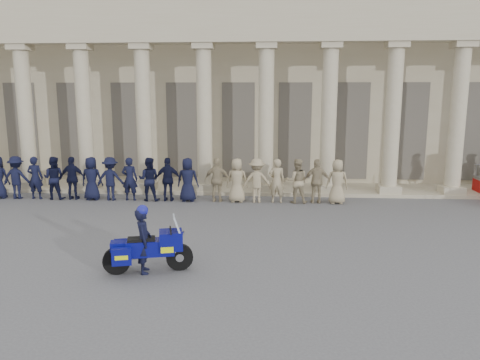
{
  "coord_description": "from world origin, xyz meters",
  "views": [
    {
      "loc": [
        1.55,
        -11.72,
        4.33
      ],
      "look_at": [
        0.57,
        2.68,
        1.6
      ],
      "focal_mm": 35.0,
      "sensor_mm": 36.0,
      "label": 1
    }
  ],
  "objects": [
    {
      "name": "rider",
      "position": [
        -1.5,
        -1.12,
        0.84
      ],
      "size": [
        0.51,
        0.66,
        1.69
      ],
      "rotation": [
        0.0,
        0.0,
        1.82
      ],
      "color": "black",
      "rests_on": "ground"
    },
    {
      "name": "officer_rank",
      "position": [
        -3.93,
        6.42,
        0.88
      ],
      "size": [
        16.87,
        0.67,
        1.76
      ],
      "color": "black",
      "rests_on": "ground"
    },
    {
      "name": "ground",
      "position": [
        0.0,
        0.0,
        0.0
      ],
      "size": [
        90.0,
        90.0,
        0.0
      ],
      "primitive_type": "plane",
      "color": "#4D4D50",
      "rests_on": "ground"
    },
    {
      "name": "building",
      "position": [
        -0.0,
        14.74,
        4.52
      ],
      "size": [
        40.0,
        12.5,
        9.0
      ],
      "color": "tan",
      "rests_on": "ground"
    },
    {
      "name": "motorcycle",
      "position": [
        -1.38,
        -1.09,
        0.6
      ],
      "size": [
        2.14,
        1.1,
        1.39
      ],
      "rotation": [
        0.0,
        0.0,
        0.24
      ],
      "color": "black",
      "rests_on": "ground"
    }
  ]
}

